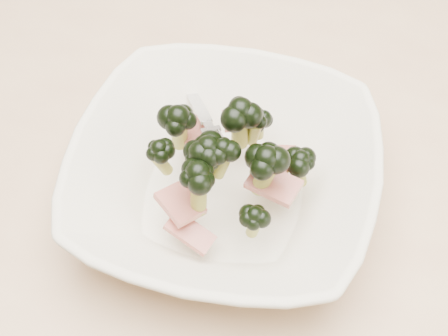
{
  "coord_description": "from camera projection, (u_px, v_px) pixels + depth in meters",
  "views": [
    {
      "loc": [
        0.13,
        -0.41,
        1.29
      ],
      "look_at": [
        0.03,
        -0.05,
        0.8
      ],
      "focal_mm": 50.0,
      "sensor_mm": 36.0,
      "label": 1
    }
  ],
  "objects": [
    {
      "name": "dining_table",
      "position": [
        215.0,
        202.0,
        0.77
      ],
      "size": [
        1.2,
        0.8,
        0.75
      ],
      "color": "tan",
      "rests_on": "ground"
    },
    {
      "name": "broccoli_dish",
      "position": [
        224.0,
        173.0,
        0.62
      ],
      "size": [
        0.32,
        0.32,
        0.13
      ],
      "color": "beige",
      "rests_on": "dining_table"
    }
  ]
}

